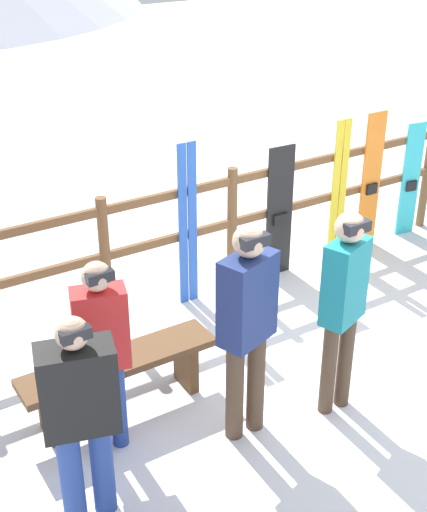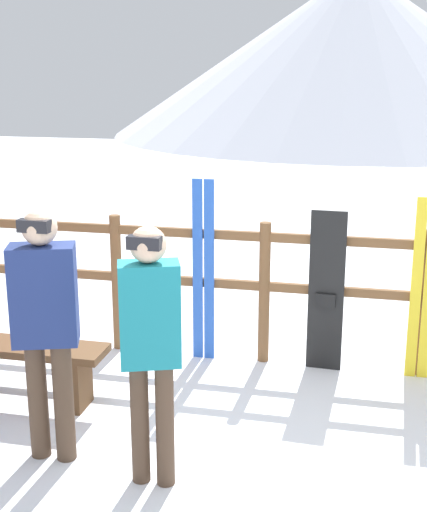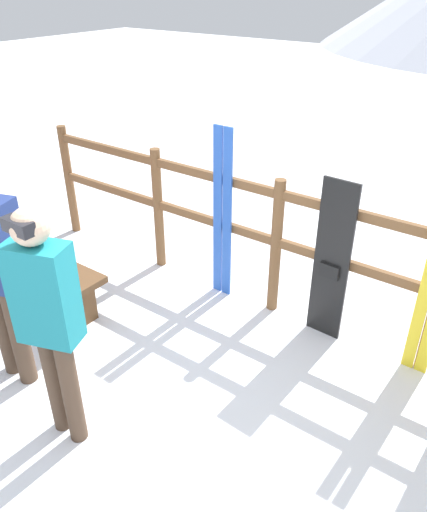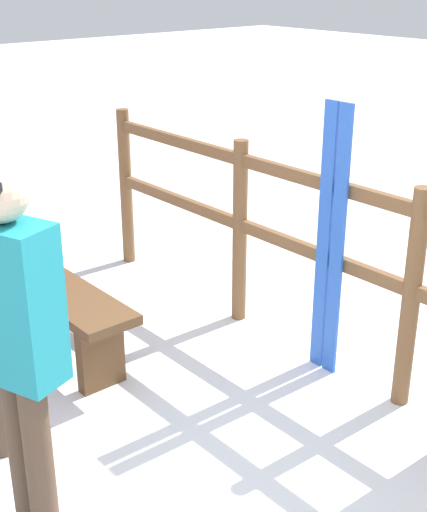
{
  "view_description": "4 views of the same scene",
  "coord_description": "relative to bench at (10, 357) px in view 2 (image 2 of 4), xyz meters",
  "views": [
    {
      "loc": [
        -3.6,
        -3.68,
        3.72
      ],
      "look_at": [
        -0.62,
        1.1,
        0.78
      ],
      "focal_mm": 50.0,
      "sensor_mm": 36.0,
      "label": 1
    },
    {
      "loc": [
        0.88,
        -4.25,
        2.63
      ],
      "look_at": [
        -0.33,
        1.14,
        1.13
      ],
      "focal_mm": 50.0,
      "sensor_mm": 36.0,
      "label": 2
    },
    {
      "loc": [
        1.83,
        -1.72,
        2.79
      ],
      "look_at": [
        -0.16,
        1.02,
        0.84
      ],
      "focal_mm": 35.0,
      "sensor_mm": 36.0,
      "label": 3
    },
    {
      "loc": [
        1.97,
        -1.35,
        2.35
      ],
      "look_at": [
        -0.83,
        1.03,
        0.84
      ],
      "focal_mm": 50.0,
      "sensor_mm": 36.0,
      "label": 4
    }
  ],
  "objects": [
    {
      "name": "person_navy",
      "position": [
        0.69,
        -0.72,
        0.64
      ],
      "size": [
        0.47,
        0.35,
        1.74
      ],
      "color": "#4C3828",
      "rests_on": "ground"
    },
    {
      "name": "bench",
      "position": [
        0.0,
        0.0,
        0.0
      ],
      "size": [
        1.58,
        0.36,
        0.49
      ],
      "color": "brown",
      "rests_on": "ground"
    },
    {
      "name": "ski_pair_blue",
      "position": [
        1.3,
        1.17,
        0.46
      ],
      "size": [
        0.2,
        0.02,
        1.66
      ],
      "color": "blue",
      "rests_on": "ground"
    },
    {
      "name": "ski_pair_yellow",
      "position": [
        3.19,
        1.17,
        0.42
      ],
      "size": [
        0.19,
        0.02,
        1.58
      ],
      "color": "yellow",
      "rests_on": "ground"
    },
    {
      "name": "person_teal",
      "position": [
        1.45,
        -0.87,
        0.64
      ],
      "size": [
        0.42,
        0.32,
        1.7
      ],
      "color": "#4C3828",
      "rests_on": "ground"
    },
    {
      "name": "snowboard_black_stripe",
      "position": [
        2.39,
        1.17,
        0.34
      ],
      "size": [
        0.31,
        0.06,
        1.43
      ],
      "color": "black",
      "rests_on": "ground"
    },
    {
      "name": "fence",
      "position": [
        1.84,
        1.23,
        0.39
      ],
      "size": [
        5.66,
        0.1,
        1.29
      ],
      "color": "brown",
      "rests_on": "ground"
    },
    {
      "name": "mountain_backdrop",
      "position": [
        1.84,
        23.23,
        2.63
      ],
      "size": [
        18.0,
        18.0,
        6.0
      ],
      "color": "silver",
      "rests_on": "ground"
    },
    {
      "name": "ground_plane",
      "position": [
        1.84,
        -0.52,
        -0.37
      ],
      "size": [
        40.0,
        40.0,
        0.0
      ],
      "primitive_type": "plane",
      "color": "white"
    }
  ]
}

